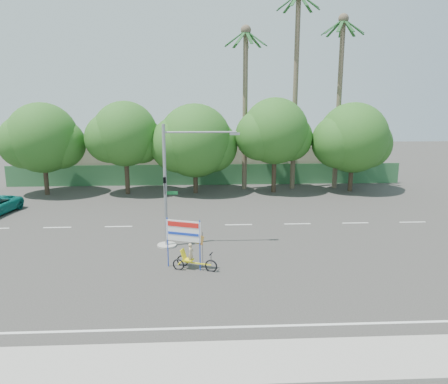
{
  "coord_description": "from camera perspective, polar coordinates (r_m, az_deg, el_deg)",
  "views": [
    {
      "loc": [
        -0.43,
        -20.07,
        8.55
      ],
      "look_at": [
        0.73,
        2.52,
        3.5
      ],
      "focal_mm": 35.0,
      "sensor_mm": 36.0,
      "label": 1
    }
  ],
  "objects": [
    {
      "name": "ground",
      "position": [
        21.82,
        -1.61,
        -10.49
      ],
      "size": [
        120.0,
        120.0,
        0.0
      ],
      "primitive_type": "plane",
      "color": "#33302D",
      "rests_on": "ground"
    },
    {
      "name": "sidewalk_near",
      "position": [
        15.18,
        -0.87,
        -21.43
      ],
      "size": [
        50.0,
        2.4,
        0.12
      ],
      "primitive_type": "cube",
      "color": "gray",
      "rests_on": "ground"
    },
    {
      "name": "fence",
      "position": [
        42.26,
        -2.32,
        2.28
      ],
      "size": [
        38.0,
        0.08,
        2.0
      ],
      "primitive_type": "cube",
      "color": "#336B3D",
      "rests_on": "ground"
    },
    {
      "name": "building_left",
      "position": [
        47.51,
        -14.59,
        4.26
      ],
      "size": [
        12.0,
        8.0,
        4.0
      ],
      "primitive_type": "cube",
      "color": "#B7A991",
      "rests_on": "ground"
    },
    {
      "name": "building_right",
      "position": [
        47.32,
        7.36,
        4.28
      ],
      "size": [
        14.0,
        8.0,
        3.6
      ],
      "primitive_type": "cube",
      "color": "#B7A991",
      "rests_on": "ground"
    },
    {
      "name": "tree_far_left",
      "position": [
        40.61,
        -22.67,
        6.27
      ],
      "size": [
        7.14,
        6.0,
        7.96
      ],
      "color": "#473828",
      "rests_on": "ground"
    },
    {
      "name": "tree_left",
      "position": [
        38.8,
        -12.86,
        7.11
      ],
      "size": [
        6.66,
        5.6,
        8.07
      ],
      "color": "#473828",
      "rests_on": "ground"
    },
    {
      "name": "tree_center",
      "position": [
        38.3,
        -3.89,
        6.43
      ],
      "size": [
        7.62,
        6.4,
        7.85
      ],
      "color": "#473828",
      "rests_on": "ground"
    },
    {
      "name": "tree_right",
      "position": [
        38.75,
        6.6,
        7.6
      ],
      "size": [
        6.9,
        5.8,
        8.36
      ],
      "color": "#473828",
      "rests_on": "ground"
    },
    {
      "name": "tree_far_right",
      "position": [
        40.55,
        16.44,
        6.55
      ],
      "size": [
        7.38,
        6.2,
        7.94
      ],
      "color": "#473828",
      "rests_on": "ground"
    },
    {
      "name": "palm_tall",
      "position": [
        40.51,
        9.39,
        15.13
      ],
      "size": [
        3.73,
        3.79,
        17.45
      ],
      "color": "#70604C",
      "rests_on": "ground"
    },
    {
      "name": "palm_mid",
      "position": [
        41.49,
        14.89,
        13.35
      ],
      "size": [
        3.73,
        3.79,
        15.45
      ],
      "color": "#70604C",
      "rests_on": "ground"
    },
    {
      "name": "palm_short",
      "position": [
        39.77,
        2.79,
        13.02
      ],
      "size": [
        3.73,
        3.79,
        14.45
      ],
      "color": "#70604C",
      "rests_on": "ground"
    },
    {
      "name": "traffic_signal",
      "position": [
        24.77,
        -6.96,
        -0.65
      ],
      "size": [
        4.72,
        1.1,
        7.0
      ],
      "color": "gray",
      "rests_on": "ground"
    },
    {
      "name": "trike_billboard",
      "position": [
        21.96,
        -4.67,
        -7.42
      ],
      "size": [
        2.53,
        1.15,
        2.63
      ],
      "rotation": [
        0.0,
        0.0,
        -0.35
      ],
      "color": "black",
      "rests_on": "ground"
    }
  ]
}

